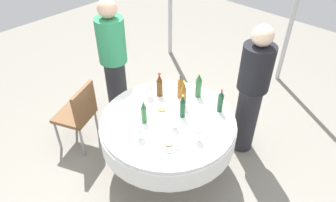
{
  "coord_description": "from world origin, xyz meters",
  "views": [
    {
      "loc": [
        1.65,
        -1.75,
        2.84
      ],
      "look_at": [
        0.0,
        0.0,
        0.97
      ],
      "focal_mm": 33.22,
      "sensor_mm": 36.0,
      "label": 1
    }
  ],
  "objects_px": {
    "dining_table": "(168,129)",
    "plate_far": "(202,114)",
    "wine_glass_outer": "(174,119)",
    "person_rear": "(114,62)",
    "bottle_amber_right": "(184,94)",
    "plate_east": "(168,143)",
    "wine_glass_east": "(199,131)",
    "plate_north": "(162,110)",
    "bottle_dark_green_left": "(183,107)",
    "bottle_green_rear": "(144,112)",
    "chair_west": "(79,112)",
    "wine_glass_south": "(149,88)",
    "wine_glass_west": "(140,130)",
    "bottle_amber_outer": "(180,87)",
    "bottle_dark_green_west": "(220,101)",
    "bottle_brown_inner": "(160,85)",
    "wine_glass_right": "(218,95)",
    "bottle_green_south": "(198,86)",
    "person_left": "(252,91)"
  },
  "relations": [
    {
      "from": "wine_glass_outer",
      "to": "chair_west",
      "type": "relative_size",
      "value": 0.16
    },
    {
      "from": "wine_glass_east",
      "to": "person_rear",
      "type": "height_order",
      "value": "person_rear"
    },
    {
      "from": "wine_glass_east",
      "to": "person_rear",
      "type": "distance_m",
      "value": 1.53
    },
    {
      "from": "wine_glass_west",
      "to": "bottle_amber_outer",
      "type": "bearing_deg",
      "value": 102.07
    },
    {
      "from": "bottle_amber_outer",
      "to": "wine_glass_outer",
      "type": "relative_size",
      "value": 1.9
    },
    {
      "from": "bottle_amber_right",
      "to": "plate_east",
      "type": "xyz_separation_m",
      "value": [
        0.28,
        -0.54,
        -0.13
      ]
    },
    {
      "from": "bottle_green_rear",
      "to": "wine_glass_west",
      "type": "bearing_deg",
      "value": -52.27
    },
    {
      "from": "bottle_dark_green_west",
      "to": "wine_glass_right",
      "type": "distance_m",
      "value": 0.14
    },
    {
      "from": "dining_table",
      "to": "person_rear",
      "type": "xyz_separation_m",
      "value": [
        -1.1,
        0.2,
        0.29
      ]
    },
    {
      "from": "bottle_amber_outer",
      "to": "person_rear",
      "type": "height_order",
      "value": "person_rear"
    },
    {
      "from": "dining_table",
      "to": "wine_glass_south",
      "type": "relative_size",
      "value": 8.7
    },
    {
      "from": "bottle_amber_right",
      "to": "bottle_brown_inner",
      "type": "bearing_deg",
      "value": -172.09
    },
    {
      "from": "wine_glass_west",
      "to": "chair_west",
      "type": "height_order",
      "value": "wine_glass_west"
    },
    {
      "from": "wine_glass_east",
      "to": "plate_far",
      "type": "relative_size",
      "value": 0.58
    },
    {
      "from": "plate_east",
      "to": "plate_north",
      "type": "height_order",
      "value": "same"
    },
    {
      "from": "wine_glass_south",
      "to": "plate_east",
      "type": "distance_m",
      "value": 0.78
    },
    {
      "from": "wine_glass_south",
      "to": "wine_glass_west",
      "type": "bearing_deg",
      "value": -51.36
    },
    {
      "from": "person_rear",
      "to": "chair_west",
      "type": "bearing_deg",
      "value": -161.75
    },
    {
      "from": "wine_glass_east",
      "to": "chair_west",
      "type": "relative_size",
      "value": 0.17
    },
    {
      "from": "bottle_green_south",
      "to": "bottle_amber_right",
      "type": "bearing_deg",
      "value": -92.62
    },
    {
      "from": "bottle_green_south",
      "to": "chair_west",
      "type": "relative_size",
      "value": 0.35
    },
    {
      "from": "bottle_dark_green_west",
      "to": "wine_glass_west",
      "type": "height_order",
      "value": "bottle_dark_green_west"
    },
    {
      "from": "dining_table",
      "to": "plate_far",
      "type": "bearing_deg",
      "value": 55.23
    },
    {
      "from": "bottle_amber_right",
      "to": "plate_far",
      "type": "xyz_separation_m",
      "value": [
        0.24,
        0.03,
        -0.14
      ]
    },
    {
      "from": "bottle_dark_green_west",
      "to": "wine_glass_south",
      "type": "height_order",
      "value": "bottle_dark_green_west"
    },
    {
      "from": "bottle_amber_right",
      "to": "bottle_amber_outer",
      "type": "bearing_deg",
      "value": 143.76
    },
    {
      "from": "bottle_dark_green_west",
      "to": "plate_far",
      "type": "xyz_separation_m",
      "value": [
        -0.1,
        -0.17,
        -0.12
      ]
    },
    {
      "from": "bottle_dark_green_west",
      "to": "plate_far",
      "type": "distance_m",
      "value": 0.22
    },
    {
      "from": "bottle_green_south",
      "to": "bottle_dark_green_west",
      "type": "xyz_separation_m",
      "value": [
        0.33,
        -0.05,
        -0.02
      ]
    },
    {
      "from": "bottle_dark_green_west",
      "to": "chair_west",
      "type": "height_order",
      "value": "bottle_dark_green_west"
    },
    {
      "from": "bottle_amber_right",
      "to": "person_left",
      "type": "distance_m",
      "value": 0.76
    },
    {
      "from": "wine_glass_outer",
      "to": "person_rear",
      "type": "xyz_separation_m",
      "value": [
        -1.23,
        0.24,
        0.04
      ]
    },
    {
      "from": "bottle_amber_right",
      "to": "wine_glass_right",
      "type": "relative_size",
      "value": 2.08
    },
    {
      "from": "dining_table",
      "to": "bottle_green_rear",
      "type": "relative_size",
      "value": 5.2
    },
    {
      "from": "wine_glass_right",
      "to": "wine_glass_east",
      "type": "height_order",
      "value": "wine_glass_right"
    },
    {
      "from": "plate_north",
      "to": "person_rear",
      "type": "bearing_deg",
      "value": 171.48
    },
    {
      "from": "bottle_green_rear",
      "to": "plate_far",
      "type": "height_order",
      "value": "bottle_green_rear"
    },
    {
      "from": "wine_glass_east",
      "to": "plate_north",
      "type": "bearing_deg",
      "value": 172.26
    },
    {
      "from": "person_rear",
      "to": "bottle_amber_outer",
      "type": "bearing_deg",
      "value": -69.38
    },
    {
      "from": "bottle_dark_green_left",
      "to": "dining_table",
      "type": "bearing_deg",
      "value": -119.74
    },
    {
      "from": "wine_glass_west",
      "to": "chair_west",
      "type": "bearing_deg",
      "value": -176.53
    },
    {
      "from": "bottle_brown_inner",
      "to": "person_rear",
      "type": "relative_size",
      "value": 0.17
    },
    {
      "from": "bottle_dark_green_left",
      "to": "bottle_green_rear",
      "type": "bearing_deg",
      "value": -124.05
    },
    {
      "from": "bottle_green_rear",
      "to": "plate_north",
      "type": "height_order",
      "value": "bottle_green_rear"
    },
    {
      "from": "bottle_dark_green_west",
      "to": "bottle_green_rear",
      "type": "bearing_deg",
      "value": -124.3
    },
    {
      "from": "wine_glass_east",
      "to": "bottle_amber_right",
      "type": "bearing_deg",
      "value": 146.21
    },
    {
      "from": "bottle_amber_right",
      "to": "bottle_dark_green_west",
      "type": "bearing_deg",
      "value": 29.23
    },
    {
      "from": "bottle_brown_inner",
      "to": "wine_glass_west",
      "type": "height_order",
      "value": "bottle_brown_inner"
    },
    {
      "from": "wine_glass_south",
      "to": "plate_far",
      "type": "distance_m",
      "value": 0.66
    },
    {
      "from": "bottle_green_rear",
      "to": "bottle_dark_green_left",
      "type": "height_order",
      "value": "bottle_green_rear"
    }
  ]
}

